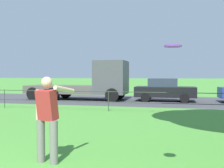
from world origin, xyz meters
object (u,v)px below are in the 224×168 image
Objects in this scene: frisbee at (173,46)px; flatbed_truck_center at (91,83)px; person_thrower at (47,116)px; car_black_far_left at (165,90)px.

flatbed_truck_center reaches higher than frisbee.
frisbee is at bearing -67.35° from flatbed_truck_center.
flatbed_truck_center is (-5.63, 13.49, -0.98)m from frisbee.
person_thrower is 13.29m from flatbed_truck_center.
flatbed_truck_center is 1.82× the size of car_black_far_left.
frisbee is 13.74m from car_black_far_left.
frisbee is at bearing -87.87° from car_black_far_left.
person_thrower reaches higher than car_black_far_left.
person_thrower is 4.55× the size of frisbee.
frisbee is 14.65m from flatbed_truck_center.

